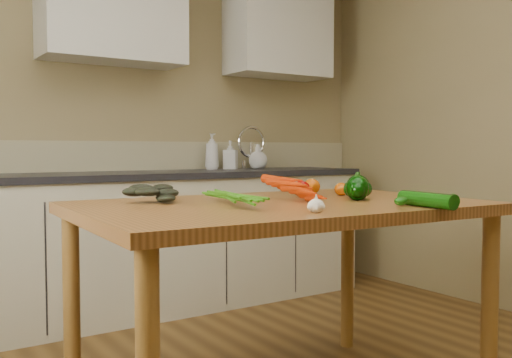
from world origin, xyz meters
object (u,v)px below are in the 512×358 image
Objects in this scene: pepper_c at (357,188)px; tomato_b at (312,186)px; table at (280,226)px; pepper_b at (359,187)px; soap_bottle_a at (212,151)px; zucchini_a at (428,199)px; zucchini_b at (427,200)px; tomato_a at (302,189)px; leafy_greens at (151,189)px; garlic_bulb at (316,206)px; carrot_bunch at (277,192)px; soap_bottle_c at (258,157)px; soap_bottle_b at (230,155)px; pepper_a at (358,187)px; tomato_c at (341,189)px.

pepper_c is 0.36m from tomato_b.
pepper_b reaches higher than table.
zucchini_a is at bearing -96.76° from soap_bottle_a.
tomato_b is 0.70m from zucchini_b.
tomato_a is (-0.25, 0.11, -0.01)m from pepper_b.
table is 0.57m from zucchini_a.
garlic_bulb is at bearing -63.11° from leafy_greens.
leafy_greens is at bearing 171.93° from tomato_a.
carrot_bunch is 0.57m from zucchini_b.
soap_bottle_a is 1.73m from pepper_b.
carrot_bunch is 5.28× the size of garlic_bulb.
soap_bottle_a reaches higher than pepper_b.
leafy_greens reaches higher than pepper_b.
carrot_bunch is at bearing 34.95° from soap_bottle_c.
leafy_greens is at bearing 154.82° from pepper_c.
soap_bottle_c is at bearing 62.49° from tomato_a.
soap_bottle_b is (0.83, 1.77, 0.26)m from table.
leafy_greens is 1.04m from zucchini_b.
garlic_bulb is at bearing -147.81° from pepper_a.
tomato_a is at bearing 165.12° from tomato_c.
zucchini_a is at bearing -81.97° from pepper_a.
garlic_bulb is at bearing 37.41° from soap_bottle_c.
pepper_c is 1.25× the size of tomato_a.
soap_bottle_a reaches higher than soap_bottle_b.
garlic_bulb is 0.45m from zucchini_b.
pepper_c is 0.39× the size of zucchini_b.
zucchini_b is at bearing -42.74° from leafy_greens.
tomato_b reaches higher than zucchini_b.
leafy_greens reaches higher than pepper_a.
zucchini_a is (-0.28, -2.16, -0.17)m from soap_bottle_a.
zucchini_b is (-0.51, -2.22, -0.14)m from soap_bottle_b.
soap_bottle_b is at bearing 72.84° from tomato_b.
zucchini_a is at bearing -43.12° from table.
soap_bottle_a reaches higher than tomato_b.
tomato_c is 0.57m from zucchini_b.
pepper_c is at bearing 116.77° from soap_bottle_b.
carrot_bunch is at bearing -29.42° from leafy_greens.
zucchini_b is at bearing -93.20° from pepper_a.
soap_bottle_a is 0.16m from soap_bottle_b.
soap_bottle_b is at bearing 78.55° from zucchini_a.
soap_bottle_c is at bearing 68.83° from tomato_c.
soap_bottle_b is 2.65× the size of tomato_b.
table is 0.57m from zucchini_b.
tomato_a is 0.62m from zucchini_b.
carrot_bunch is 1.12× the size of zucchini_a.
pepper_a is 0.33m from zucchini_a.
soap_bottle_c is at bearing -5.30° from soap_bottle_a.
carrot_bunch is at bearing 73.43° from garlic_bulb.
pepper_a is at bearing 98.03° from zucchini_a.
tomato_b is (-0.11, 0.20, -0.00)m from pepper_b.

